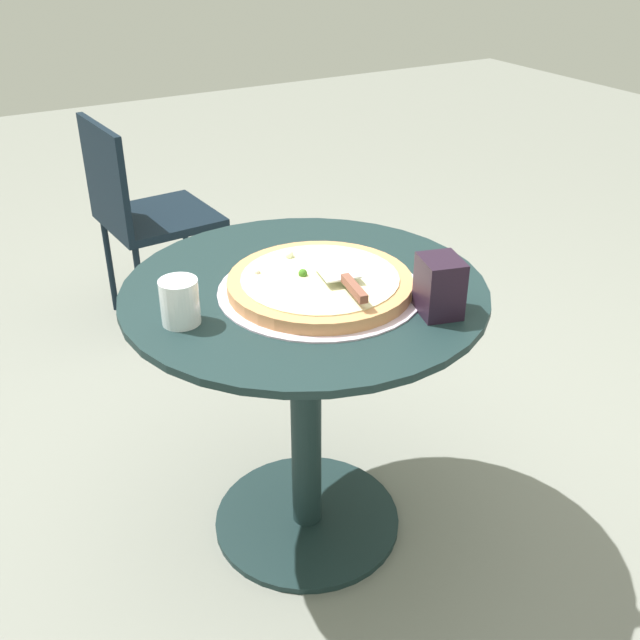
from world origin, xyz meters
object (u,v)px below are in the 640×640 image
pizza_server (346,280)px  napkin_dispenser (440,286)px  patio_chair_corner (140,208)px  pizza_on_tray (320,284)px  drinking_cup (180,302)px  patio_table (305,370)px

pizza_server → napkin_dispenser: size_ratio=1.73×
napkin_dispenser → patio_chair_corner: 1.58m
pizza_on_tray → napkin_dispenser: napkin_dispenser is taller
pizza_server → napkin_dispenser: napkin_dispenser is taller
drinking_cup → napkin_dispenser: bearing=64.8°
pizza_server → drinking_cup: size_ratio=2.24×
pizza_server → patio_table: bearing=-161.5°
patio_table → patio_chair_corner: (-1.29, 0.00, -0.02)m
pizza_server → patio_chair_corner: patio_chair_corner is taller
pizza_on_tray → napkin_dispenser: size_ratio=3.67×
patio_table → patio_chair_corner: size_ratio=1.03×
patio_table → drinking_cup: (0.02, -0.30, 0.27)m
patio_table → napkin_dispenser: napkin_dispenser is taller
pizza_on_tray → drinking_cup: (-0.02, -0.32, 0.03)m
pizza_on_tray → patio_chair_corner: (-1.33, -0.01, -0.26)m
pizza_server → patio_chair_corner: size_ratio=0.27×
pizza_on_tray → drinking_cup: drinking_cup is taller
patio_table → pizza_server: bearing=18.5°
napkin_dispenser → patio_chair_corner: bearing=21.9°
pizza_on_tray → patio_chair_corner: bearing=-179.4°
drinking_cup → patio_chair_corner: bearing=167.0°
patio_table → patio_chair_corner: 1.29m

